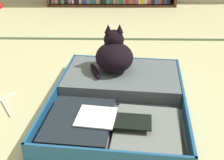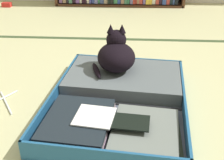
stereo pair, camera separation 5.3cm
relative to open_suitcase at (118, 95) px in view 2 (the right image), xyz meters
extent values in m
plane|color=tan|center=(-0.05, -0.07, -0.04)|extent=(10.00, 10.00, 0.00)
cube|color=#344528|center=(-0.05, 0.98, -0.04)|extent=(4.80, 0.05, 0.00)
cube|color=#4F2E1C|center=(-0.08, 2.18, -0.03)|extent=(1.48, 0.25, 0.02)
cube|color=#1D517D|center=(-0.02, -0.29, -0.03)|extent=(0.72, 0.52, 0.01)
cube|color=#1D517D|center=(-0.04, -0.50, 0.01)|extent=(0.68, 0.08, 0.09)
cube|color=#1D517D|center=(-0.35, -0.25, 0.01)|extent=(0.06, 0.45, 0.09)
cube|color=#1D517D|center=(0.32, -0.32, 0.01)|extent=(0.06, 0.45, 0.09)
cube|color=#464B5A|center=(-0.02, -0.29, -0.02)|extent=(0.70, 0.49, 0.01)
cube|color=#1D517D|center=(0.03, 0.17, -0.03)|extent=(0.72, 0.52, 0.01)
cube|color=#1D517D|center=(0.05, 0.38, 0.01)|extent=(0.68, 0.08, 0.09)
cube|color=#1D517D|center=(-0.31, 0.20, 0.01)|extent=(0.06, 0.45, 0.09)
cube|color=#1D517D|center=(0.36, 0.13, 0.01)|extent=(0.06, 0.45, 0.09)
cube|color=#464B5A|center=(0.03, 0.17, -0.02)|extent=(0.70, 0.49, 0.01)
cylinder|color=black|center=(0.00, -0.06, -0.02)|extent=(0.66, 0.08, 0.02)
cube|color=gray|center=(-0.17, -0.26, -0.01)|extent=(0.33, 0.40, 0.01)
cube|color=slate|center=(-0.18, -0.28, 0.00)|extent=(0.33, 0.41, 0.02)
cube|color=black|center=(-0.18, -0.27, 0.03)|extent=(0.33, 0.39, 0.02)
cube|color=black|center=(0.15, -0.30, -0.01)|extent=(0.31, 0.36, 0.01)
cube|color=slate|center=(0.14, -0.30, 0.00)|extent=(0.33, 0.38, 0.02)
cube|color=white|center=(-0.10, -0.27, 0.04)|extent=(0.20, 0.19, 0.01)
cube|color=black|center=(0.05, -0.29, 0.04)|extent=(0.22, 0.14, 0.01)
cube|color=#525A5D|center=(0.03, 0.17, 0.01)|extent=(0.69, 0.48, 0.08)
torus|color=white|center=(-0.04, 0.19, 0.05)|extent=(0.14, 0.14, 0.01)
cylinder|color=black|center=(-0.14, 0.39, 0.01)|extent=(0.02, 0.02, 0.08)
cylinder|color=black|center=(0.23, 0.35, 0.01)|extent=(0.02, 0.02, 0.08)
cube|color=red|center=(-0.07, -0.49, 0.02)|extent=(0.04, 0.01, 0.02)
ellipsoid|color=black|center=(-0.02, 0.20, 0.13)|extent=(0.24, 0.28, 0.16)
ellipsoid|color=black|center=(-0.02, 0.27, 0.10)|extent=(0.16, 0.10, 0.09)
sphere|color=black|center=(-0.02, 0.26, 0.22)|extent=(0.12, 0.12, 0.12)
cone|color=black|center=(0.01, 0.26, 0.29)|extent=(0.05, 0.05, 0.05)
cone|color=black|center=(-0.06, 0.25, 0.29)|extent=(0.05, 0.05, 0.05)
sphere|color=#CECD42|center=(-0.01, 0.31, 0.23)|extent=(0.02, 0.02, 0.02)
sphere|color=#CECD42|center=(-0.05, 0.31, 0.23)|extent=(0.02, 0.02, 0.02)
ellipsoid|color=black|center=(-0.13, 0.15, 0.07)|extent=(0.09, 0.20, 0.03)
cylinder|color=silver|center=(-0.60, -0.06, -0.04)|extent=(0.15, 0.22, 0.01)
cube|color=red|center=(-1.39, 2.00, -0.02)|extent=(0.10, 0.07, 0.05)
camera|label=1|loc=(0.00, -1.38, 0.82)|focal=47.37mm
camera|label=2|loc=(0.05, -1.37, 0.82)|focal=47.37mm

